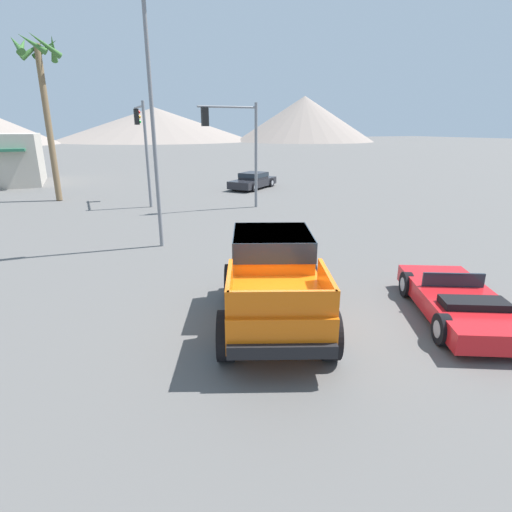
{
  "coord_description": "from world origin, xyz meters",
  "views": [
    {
      "loc": [
        -3.92,
        -7.43,
        4.33
      ],
      "look_at": [
        -0.25,
        0.97,
        1.37
      ],
      "focal_mm": 28.0,
      "sensor_mm": 36.0,
      "label": 1
    }
  ],
  "objects_px": {
    "red_convertible_car": "(459,302)",
    "traffic_light_main": "(142,135)",
    "traffic_light_crosswalk": "(234,136)",
    "street_lamp_post": "(151,102)",
    "parked_car_dark": "(253,180)",
    "orange_pickup_truck": "(273,275)",
    "palm_tree_tall": "(41,82)"
  },
  "relations": [
    {
      "from": "traffic_light_crosswalk",
      "to": "palm_tree_tall",
      "type": "xyz_separation_m",
      "value": [
        -9.13,
        6.92,
        2.95
      ]
    },
    {
      "from": "traffic_light_crosswalk",
      "to": "red_convertible_car",
      "type": "bearing_deg",
      "value": 90.13
    },
    {
      "from": "traffic_light_crosswalk",
      "to": "street_lamp_post",
      "type": "distance_m",
      "value": 7.88
    },
    {
      "from": "red_convertible_car",
      "to": "street_lamp_post",
      "type": "distance_m",
      "value": 11.4
    },
    {
      "from": "street_lamp_post",
      "to": "palm_tree_tall",
      "type": "xyz_separation_m",
      "value": [
        -3.92,
        12.69,
        1.67
      ]
    },
    {
      "from": "red_convertible_car",
      "to": "street_lamp_post",
      "type": "height_order",
      "value": "street_lamp_post"
    },
    {
      "from": "traffic_light_crosswalk",
      "to": "street_lamp_post",
      "type": "bearing_deg",
      "value": 47.96
    },
    {
      "from": "red_convertible_car",
      "to": "palm_tree_tall",
      "type": "bearing_deg",
      "value": 140.17
    },
    {
      "from": "red_convertible_car",
      "to": "traffic_light_main",
      "type": "xyz_separation_m",
      "value": [
        -4.27,
        18.33,
        3.53
      ]
    },
    {
      "from": "orange_pickup_truck",
      "to": "red_convertible_car",
      "type": "height_order",
      "value": "orange_pickup_truck"
    },
    {
      "from": "orange_pickup_truck",
      "to": "traffic_light_crosswalk",
      "type": "bearing_deg",
      "value": 95.3
    },
    {
      "from": "parked_car_dark",
      "to": "traffic_light_main",
      "type": "xyz_separation_m",
      "value": [
        -8.19,
        -3.12,
        3.34
      ]
    },
    {
      "from": "traffic_light_crosswalk",
      "to": "street_lamp_post",
      "type": "height_order",
      "value": "street_lamp_post"
    },
    {
      "from": "palm_tree_tall",
      "to": "red_convertible_car",
      "type": "bearing_deg",
      "value": -67.04
    },
    {
      "from": "red_convertible_car",
      "to": "traffic_light_crosswalk",
      "type": "distance_m",
      "value": 15.12
    },
    {
      "from": "orange_pickup_truck",
      "to": "parked_car_dark",
      "type": "distance_m",
      "value": 21.29
    },
    {
      "from": "traffic_light_main",
      "to": "palm_tree_tall",
      "type": "height_order",
      "value": "palm_tree_tall"
    },
    {
      "from": "parked_car_dark",
      "to": "palm_tree_tall",
      "type": "distance_m",
      "value": 14.49
    },
    {
      "from": "street_lamp_post",
      "to": "orange_pickup_truck",
      "type": "bearing_deg",
      "value": -80.51
    },
    {
      "from": "street_lamp_post",
      "to": "parked_car_dark",
      "type": "bearing_deg",
      "value": 53.79
    },
    {
      "from": "orange_pickup_truck",
      "to": "street_lamp_post",
      "type": "relative_size",
      "value": 0.58
    },
    {
      "from": "red_convertible_car",
      "to": "traffic_light_crosswalk",
      "type": "height_order",
      "value": "traffic_light_crosswalk"
    },
    {
      "from": "orange_pickup_truck",
      "to": "red_convertible_car",
      "type": "distance_m",
      "value": 4.44
    },
    {
      "from": "orange_pickup_truck",
      "to": "street_lamp_post",
      "type": "bearing_deg",
      "value": 121.87
    },
    {
      "from": "red_convertible_car",
      "to": "traffic_light_crosswalk",
      "type": "bearing_deg",
      "value": 117.34
    },
    {
      "from": "parked_car_dark",
      "to": "street_lamp_post",
      "type": "xyz_separation_m",
      "value": [
        -9.16,
        -12.51,
        4.56
      ]
    },
    {
      "from": "orange_pickup_truck",
      "to": "traffic_light_main",
      "type": "bearing_deg",
      "value": 113.2
    },
    {
      "from": "red_convertible_car",
      "to": "parked_car_dark",
      "type": "bearing_deg",
      "value": 106.86
    },
    {
      "from": "orange_pickup_truck",
      "to": "red_convertible_car",
      "type": "bearing_deg",
      "value": -0.54
    },
    {
      "from": "traffic_light_crosswalk",
      "to": "palm_tree_tall",
      "type": "bearing_deg",
      "value": -37.14
    },
    {
      "from": "red_convertible_car",
      "to": "palm_tree_tall",
      "type": "xyz_separation_m",
      "value": [
        -9.17,
        21.64,
        6.42
      ]
    },
    {
      "from": "parked_car_dark",
      "to": "traffic_light_main",
      "type": "distance_m",
      "value": 9.38
    }
  ]
}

